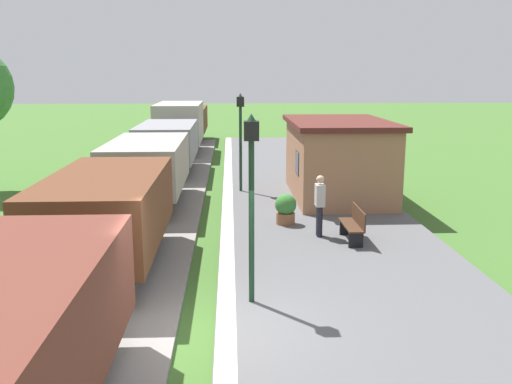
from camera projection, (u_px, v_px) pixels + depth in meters
The scene contains 13 objects.
ground_plane at pixel (204, 343), 9.97m from camera, with size 160.00×160.00×0.00m, color #3D6628.
platform_slab at pixel (383, 333), 10.09m from camera, with size 6.00×60.00×0.25m, color #565659.
platform_edge_stripe at pixel (226, 329), 9.94m from camera, with size 0.36×60.00×0.01m, color silver.
track_ballast at pixel (66, 343), 9.85m from camera, with size 3.80×60.00×0.12m, color gray.
rail_near at pixel (107, 335), 9.86m from camera, with size 0.07×60.00×0.14m, color slate.
rail_far at pixel (23, 337), 9.79m from camera, with size 0.07×60.00×0.14m, color slate.
freight_train at pixel (160, 152), 23.33m from camera, with size 2.50×39.20×2.72m.
station_hut at pixel (338, 158), 20.42m from camera, with size 3.50×5.80×2.78m.
bench_near_hut at pixel (354, 224), 15.09m from camera, with size 0.42×1.50×0.91m.
person_waiting at pixel (320, 203), 15.44m from camera, with size 0.25×0.38×1.71m.
potted_planter at pixel (286, 208), 16.80m from camera, with size 0.64×0.64×0.92m.
lamp_post_near at pixel (251, 175), 10.64m from camera, with size 0.28×0.28×3.70m.
lamp_post_far at pixel (240, 124), 21.10m from camera, with size 0.28×0.28×3.70m.
Camera 1 is at (0.50, -9.23, 4.68)m, focal length 39.58 mm.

